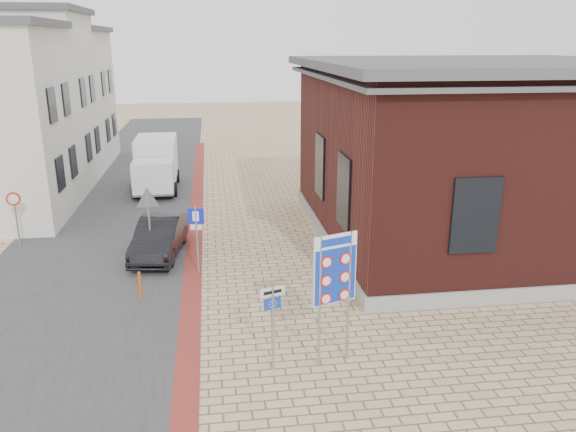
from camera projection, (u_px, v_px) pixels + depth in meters
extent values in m
plane|color=tan|center=(266.00, 338.00, 14.73)|extent=(120.00, 120.00, 0.00)
cube|color=#38383A|center=(127.00, 196.00, 28.19)|extent=(7.00, 60.00, 0.02)
cube|color=maroon|center=(196.00, 223.00, 23.92)|extent=(0.60, 40.00, 0.02)
cube|color=gray|center=(472.00, 229.00, 22.46)|extent=(12.15, 12.15, 0.50)
cube|color=#461916|center=(480.00, 149.00, 21.50)|extent=(12.00, 12.00, 6.00)
cube|color=#4D4D52|center=(489.00, 64.00, 20.56)|extent=(13.00, 13.00, 0.30)
cube|color=#4D4D52|center=(487.00, 75.00, 20.68)|extent=(12.70, 12.70, 0.15)
cube|color=black|center=(344.00, 192.00, 18.07)|extent=(0.12, 1.60, 2.40)
cube|color=black|center=(320.00, 166.00, 21.86)|extent=(0.12, 1.60, 2.40)
cube|color=black|center=(475.00, 216.00, 15.62)|extent=(1.40, 0.12, 2.20)
cube|color=black|center=(60.00, 173.00, 23.30)|extent=(0.10, 1.10, 1.40)
cube|color=black|center=(73.00, 162.00, 25.57)|extent=(0.10, 1.10, 1.40)
cube|color=black|center=(52.00, 105.00, 22.47)|extent=(0.10, 1.10, 1.40)
cube|color=black|center=(66.00, 99.00, 24.74)|extent=(0.10, 1.10, 1.40)
cube|color=silver|center=(18.00, 103.00, 28.99)|extent=(7.00, 6.00, 8.80)
cube|color=#4D4D52|center=(5.00, 9.00, 27.64)|extent=(7.40, 6.40, 0.30)
cube|color=black|center=(89.00, 147.00, 28.98)|extent=(0.10, 1.10, 1.40)
cube|color=black|center=(97.00, 140.00, 31.24)|extent=(0.10, 1.10, 1.40)
cube|color=black|center=(83.00, 92.00, 28.14)|extent=(0.10, 1.10, 1.40)
cube|color=black|center=(92.00, 88.00, 30.41)|extent=(0.10, 1.10, 1.40)
cube|color=silver|center=(50.00, 99.00, 34.78)|extent=(7.00, 6.00, 8.00)
cube|color=#4D4D52|center=(41.00, 29.00, 33.55)|extent=(7.40, 6.40, 0.30)
cube|color=black|center=(108.00, 130.00, 34.65)|extent=(0.10, 1.10, 1.40)
cube|color=black|center=(114.00, 125.00, 36.92)|extent=(0.10, 1.10, 1.40)
cube|color=black|center=(103.00, 84.00, 33.81)|extent=(0.10, 1.10, 1.40)
cube|color=black|center=(110.00, 81.00, 36.08)|extent=(0.10, 1.10, 1.40)
torus|color=slate|center=(350.00, 296.00, 16.51)|extent=(0.04, 0.60, 0.60)
torus|color=slate|center=(347.00, 291.00, 16.80)|extent=(0.04, 0.60, 0.60)
torus|color=slate|center=(345.00, 287.00, 17.08)|extent=(0.04, 0.60, 0.60)
torus|color=slate|center=(343.00, 283.00, 17.36)|extent=(0.04, 0.60, 0.60)
torus|color=slate|center=(340.00, 279.00, 17.65)|extent=(0.04, 0.60, 0.60)
cube|color=slate|center=(345.00, 295.00, 17.16)|extent=(0.08, 1.60, 0.04)
imported|color=black|center=(159.00, 237.00, 20.27)|extent=(1.95, 4.26, 1.35)
cube|color=slate|center=(157.00, 182.00, 29.25)|extent=(1.99, 5.01, 0.23)
cube|color=white|center=(153.00, 176.00, 27.37)|extent=(1.96, 1.59, 1.48)
cube|color=black|center=(152.00, 174.00, 26.63)|extent=(1.76, 0.10, 0.74)
cube|color=white|center=(157.00, 156.00, 29.67)|extent=(2.06, 3.35, 2.03)
cylinder|color=black|center=(135.00, 191.00, 27.73)|extent=(0.24, 0.74, 0.74)
cylinder|color=black|center=(175.00, 189.00, 28.00)|extent=(0.24, 0.74, 0.74)
cylinder|color=black|center=(141.00, 177.00, 30.52)|extent=(0.24, 0.74, 0.74)
cylinder|color=black|center=(177.00, 176.00, 30.79)|extent=(0.24, 0.74, 0.74)
cylinder|color=gray|center=(319.00, 304.00, 12.94)|extent=(0.07, 0.07, 3.30)
cylinder|color=gray|center=(349.00, 297.00, 13.28)|extent=(0.07, 0.07, 3.30)
cube|color=white|center=(335.00, 269.00, 12.87)|extent=(1.08, 0.41, 1.69)
cube|color=#0F32BB|center=(335.00, 269.00, 12.87)|extent=(1.04, 0.40, 1.65)
cube|color=white|center=(336.00, 241.00, 12.67)|extent=(1.04, 0.40, 0.32)
cylinder|color=gray|center=(273.00, 327.00, 12.98)|extent=(0.07, 0.07, 2.26)
cube|color=silver|center=(272.00, 292.00, 12.72)|extent=(0.59, 0.22, 0.22)
cube|color=#0F38B7|center=(272.00, 303.00, 12.81)|extent=(0.40, 0.16, 0.27)
cylinder|color=gray|center=(197.00, 241.00, 18.40)|extent=(0.07, 0.07, 2.37)
cube|color=#111ECD|center=(196.00, 216.00, 18.14)|extent=(0.52, 0.12, 0.52)
cube|color=white|center=(196.00, 227.00, 18.26)|extent=(0.38, 0.09, 0.17)
cylinder|color=gray|center=(150.00, 226.00, 19.57)|extent=(0.07, 0.07, 2.54)
cylinder|color=gray|center=(17.00, 220.00, 20.85)|extent=(0.07, 0.07, 2.15)
cylinder|color=red|center=(13.00, 199.00, 20.61)|extent=(0.50, 0.14, 0.51)
cylinder|color=#E4510C|center=(140.00, 286.00, 16.79)|extent=(0.08, 0.08, 0.89)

